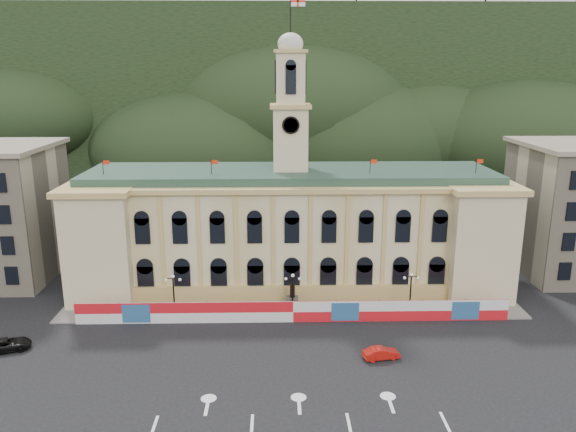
{
  "coord_description": "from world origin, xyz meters",
  "views": [
    {
      "loc": [
        -1.94,
        -44.75,
        28.27
      ],
      "look_at": [
        -0.53,
        18.0,
        11.9
      ],
      "focal_mm": 35.0,
      "sensor_mm": 36.0,
      "label": 1
    }
  ],
  "objects_px": {
    "red_sedan": "(381,353)",
    "black_suv": "(6,345)",
    "lamp_center": "(293,290)",
    "statue": "(292,302)"
  },
  "relations": [
    {
      "from": "red_sedan",
      "to": "black_suv",
      "type": "relative_size",
      "value": 0.74
    },
    {
      "from": "lamp_center",
      "to": "red_sedan",
      "type": "xyz_separation_m",
      "value": [
        8.62,
        -10.79,
        -2.46
      ]
    },
    {
      "from": "statue",
      "to": "red_sedan",
      "type": "xyz_separation_m",
      "value": [
        8.62,
        -11.79,
        -0.57
      ]
    },
    {
      "from": "statue",
      "to": "black_suv",
      "type": "xyz_separation_m",
      "value": [
        -30.0,
        -9.22,
        -0.51
      ]
    },
    {
      "from": "statue",
      "to": "lamp_center",
      "type": "distance_m",
      "value": 2.14
    },
    {
      "from": "lamp_center",
      "to": "statue",
      "type": "bearing_deg",
      "value": 90.0
    },
    {
      "from": "lamp_center",
      "to": "black_suv",
      "type": "height_order",
      "value": "lamp_center"
    },
    {
      "from": "statue",
      "to": "black_suv",
      "type": "distance_m",
      "value": 31.39
    },
    {
      "from": "statue",
      "to": "lamp_center",
      "type": "height_order",
      "value": "lamp_center"
    },
    {
      "from": "lamp_center",
      "to": "red_sedan",
      "type": "bearing_deg",
      "value": -51.39
    }
  ]
}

